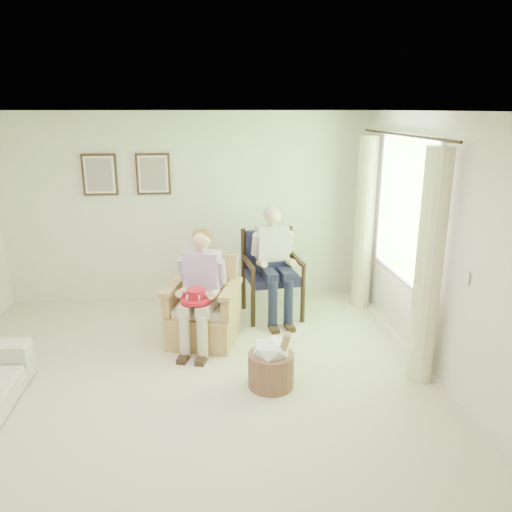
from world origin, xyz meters
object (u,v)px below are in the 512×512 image
wicker_armchair (203,315)px  red_hat (196,297)px  wood_armchair (271,270)px  person_dark (273,255)px  hatbox (271,362)px  person_wicker (202,282)px

wicker_armchair → red_hat: wicker_armchair is taller
wood_armchair → red_hat: bearing=-139.1°
person_dark → red_hat: size_ratio=4.25×
person_dark → red_hat: 1.33m
person_dark → hatbox: bearing=-105.2°
wicker_armchair → hatbox: wicker_armchair is taller
person_wicker → hatbox: (0.65, -0.97, -0.51)m
person_wicker → hatbox: person_wicker is taller
wood_armchair → person_wicker: (-0.90, -0.86, 0.17)m
hatbox → person_wicker: bearing=123.7°
person_wicker → hatbox: bearing=-40.2°
wood_armchair → red_hat: 1.44m
red_hat → hatbox: bearing=-47.0°
wicker_armchair → person_wicker: 0.47m
person_dark → hatbox: person_dark is taller
person_wicker → hatbox: 1.28m
wood_armchair → person_dark: 0.31m
wicker_armchair → hatbox: bearing=-43.4°
wood_armchair → hatbox: size_ratio=1.65×
wicker_armchair → person_dark: (0.90, 0.56, 0.54)m
wood_armchair → hatbox: bearing=-104.4°
wicker_armchair → wood_armchair: 1.20m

